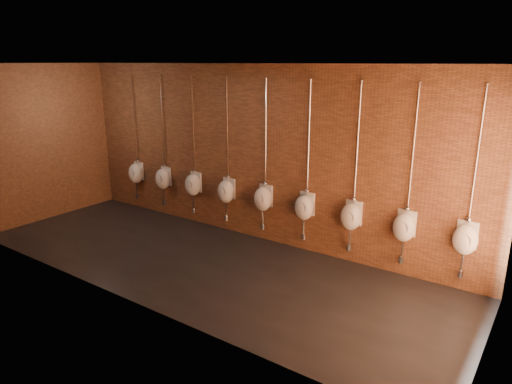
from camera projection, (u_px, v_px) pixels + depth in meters
ground at (203, 264)px, 7.57m from camera, size 8.50×8.50×0.00m
room_shell at (199, 144)px, 7.01m from camera, size 8.54×3.04×3.22m
urinal_0 at (136, 172)px, 10.16m from camera, size 0.37×0.33×2.71m
urinal_1 at (163, 178)px, 9.69m from camera, size 0.37×0.33×2.71m
urinal_2 at (193, 184)px, 9.22m from camera, size 0.37×0.33×2.71m
urinal_3 at (226, 190)px, 8.75m from camera, size 0.37×0.33×2.71m
urinal_4 at (263, 198)px, 8.27m from camera, size 0.37×0.33×2.71m
urinal_5 at (305, 206)px, 7.80m from camera, size 0.37×0.33×2.71m
urinal_6 at (351, 215)px, 7.33m from camera, size 0.37×0.33×2.71m
urinal_7 at (404, 226)px, 6.86m from camera, size 0.37×0.33×2.71m
urinal_8 at (465, 238)px, 6.39m from camera, size 0.37×0.33×2.71m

